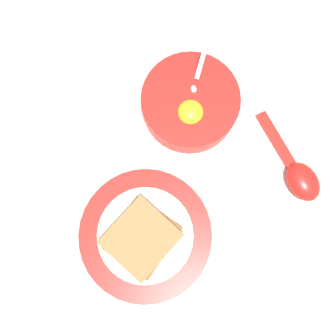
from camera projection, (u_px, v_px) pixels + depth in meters
name	position (u px, v px, depth m)	size (l,w,h in m)	color
ground_plane	(270.00, 160.00, 0.64)	(3.00, 3.00, 0.00)	silver
egg_bowl	(190.00, 103.00, 0.63)	(0.16, 0.16, 0.08)	red
toast_plate	(145.00, 235.00, 0.61)	(0.21, 0.21, 0.01)	red
toast_sandwich	(142.00, 238.00, 0.59)	(0.13, 0.13, 0.03)	brown
soup_spoon	(298.00, 174.00, 0.62)	(0.16, 0.08, 0.03)	red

